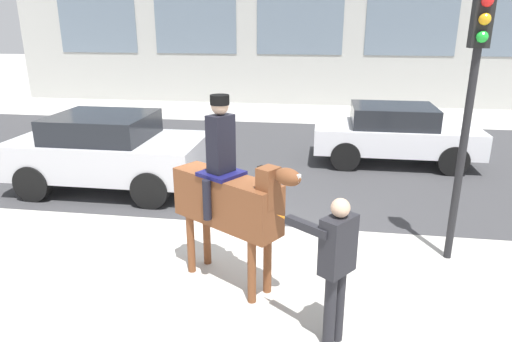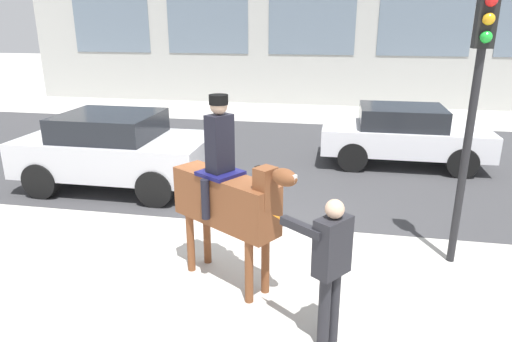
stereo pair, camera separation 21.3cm
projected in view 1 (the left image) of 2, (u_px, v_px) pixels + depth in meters
name	position (u px, v px, depth m)	size (l,w,h in m)	color
ground_plane	(248.00, 237.00, 7.59)	(80.00, 80.00, 0.00)	#B2AFA8
road_surface	(278.00, 157.00, 12.05)	(25.03, 8.50, 0.01)	#38383A
mounted_horse_lead	(228.00, 195.00, 5.90)	(1.82, 1.31, 2.56)	brown
pedestrian_bystander	(335.00, 261.00, 4.79)	(0.90, 0.53, 1.73)	#232328
street_car_near_lane	(108.00, 150.00, 9.57)	(3.93, 2.07, 1.60)	#B7B7BC
street_car_far_lane	(394.00, 133.00, 11.35)	(3.96, 1.88, 1.45)	silver
traffic_light	(472.00, 88.00, 6.13)	(0.24, 0.29, 3.80)	black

